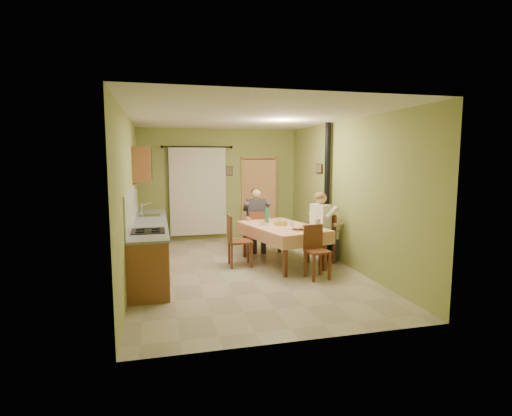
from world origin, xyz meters
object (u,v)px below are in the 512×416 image
object	(u,v)px
stove_flue	(327,209)
man_right	(322,219)
chair_far	(257,239)
chair_left	(239,251)
chair_right	(322,248)
man_far	(256,213)
dining_table	(282,245)
chair_near	(317,262)

from	to	relation	value
stove_flue	man_right	bearing A→B (deg)	-123.30
chair_far	chair_left	size ratio (longest dim) A/B	0.93
chair_left	chair_right	bearing A→B (deg)	86.31
chair_right	chair_left	size ratio (longest dim) A/B	0.97
chair_right	stove_flue	world-z (taller)	stove_flue
chair_left	man_far	bearing A→B (deg)	152.24
man_far	man_right	distance (m)	1.58
chair_right	man_far	world-z (taller)	man_far
dining_table	chair_far	world-z (taller)	chair_far
chair_left	man_right	bearing A→B (deg)	86.11
dining_table	stove_flue	xyz separation A→B (m)	(1.07, 0.32, 0.65)
chair_near	man_far	distance (m)	2.28
chair_near	chair_right	size ratio (longest dim) A/B	0.95
man_right	stove_flue	distance (m)	0.58
man_right	chair_right	bearing A→B (deg)	-90.00
dining_table	man_right	world-z (taller)	man_right
chair_right	man_right	size ratio (longest dim) A/B	0.70
man_right	man_far	bearing A→B (deg)	22.66
chair_right	man_right	distance (m)	0.59
chair_far	chair_near	xyz separation A→B (m)	(0.55, -2.12, -0.00)
dining_table	stove_flue	bearing A→B (deg)	2.71
chair_near	chair_right	distance (m)	1.06
chair_near	stove_flue	size ratio (longest dim) A/B	0.33
stove_flue	man_far	bearing A→B (deg)	151.34
chair_near	stove_flue	bearing A→B (deg)	-126.76
dining_table	man_far	bearing A→B (deg)	90.18
dining_table	chair_near	world-z (taller)	chair_near
chair_far	man_far	xyz separation A→B (m)	(0.00, 0.01, 0.59)
chair_near	chair_right	xyz separation A→B (m)	(0.49, 0.94, 0.00)
chair_near	man_right	size ratio (longest dim) A/B	0.66
dining_table	man_right	distance (m)	0.93
chair_far	stove_flue	bearing A→B (deg)	-26.10
chair_right	chair_left	world-z (taller)	chair_left
chair_near	chair_right	bearing A→B (deg)	-125.15
chair_near	stove_flue	xyz separation A→B (m)	(0.78, 1.40, 0.74)
dining_table	man_right	bearing A→B (deg)	-24.76
dining_table	chair_near	distance (m)	1.12
dining_table	chair_right	bearing A→B (deg)	-24.28
chair_near	chair_left	world-z (taller)	chair_left
chair_far	chair_near	bearing A→B (deg)	-73.26
chair_near	man_right	distance (m)	1.20
chair_right	man_right	bearing A→B (deg)	90.00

